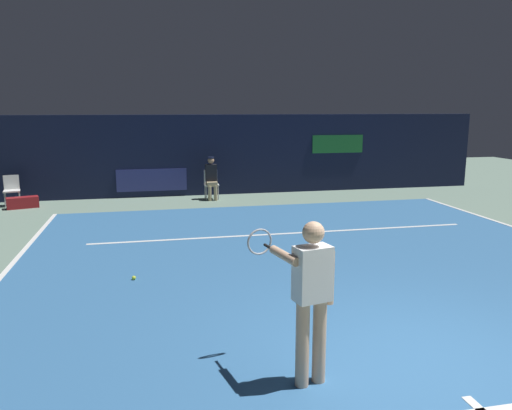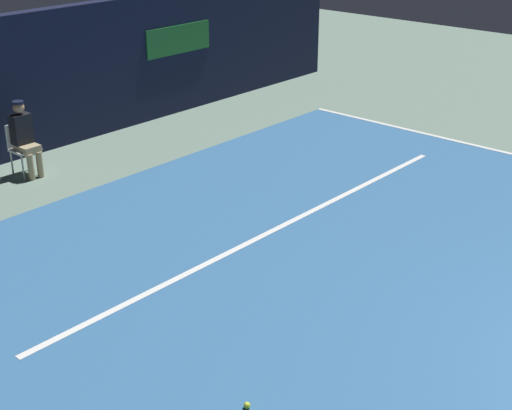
# 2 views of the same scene
# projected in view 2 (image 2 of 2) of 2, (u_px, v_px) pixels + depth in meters

# --- Properties ---
(ground_plane) EXTENTS (33.27, 33.27, 0.00)m
(ground_plane) POSITION_uv_depth(u_px,v_px,m) (377.00, 269.00, 10.11)
(ground_plane) COLOR slate
(court_surface) EXTENTS (11.08, 10.24, 0.01)m
(court_surface) POSITION_uv_depth(u_px,v_px,m) (377.00, 269.00, 10.11)
(court_surface) COLOR #336699
(court_surface) RESTS_ON ground
(line_service) EXTENTS (8.64, 0.10, 0.01)m
(line_service) POSITION_uv_depth(u_px,v_px,m) (274.00, 230.00, 11.19)
(line_service) COLOR white
(line_service) RESTS_ON court_surface
(back_wall) EXTENTS (16.65, 0.33, 2.60)m
(back_wall) POSITION_uv_depth(u_px,v_px,m) (42.00, 81.00, 14.11)
(back_wall) COLOR #141933
(back_wall) RESTS_ON ground
(line_judge_on_chair) EXTENTS (0.44, 0.53, 1.32)m
(line_judge_on_chair) POSITION_uv_depth(u_px,v_px,m) (24.00, 138.00, 13.02)
(line_judge_on_chair) COLOR white
(line_judge_on_chair) RESTS_ON ground
(tennis_ball) EXTENTS (0.07, 0.07, 0.07)m
(tennis_ball) POSITION_uv_depth(u_px,v_px,m) (247.00, 405.00, 7.44)
(tennis_ball) COLOR #CCE033
(tennis_ball) RESTS_ON court_surface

